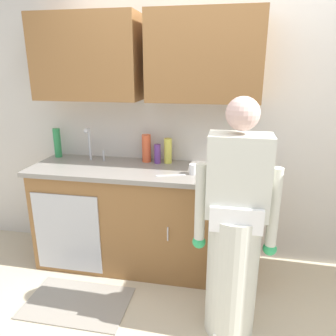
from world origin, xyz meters
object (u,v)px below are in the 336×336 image
person_at_sink (234,241)px  bottle_soap (146,148)px  cup_by_sink (194,169)px  bottle_water_short (157,154)px  bottle_dish_liquid (57,143)px  bottle_water_tall (168,151)px  knife_on_counter (171,175)px  sink (89,166)px

person_at_sink → bottle_soap: (-0.81, 0.87, 0.37)m
person_at_sink → bottle_soap: bearing=132.9°
person_at_sink → cup_by_sink: person_at_sink is taller
bottle_water_short → bottle_dish_liquid: size_ratio=0.63×
bottle_water_short → cup_by_sink: size_ratio=2.11×
bottle_water_tall → knife_on_counter: bottle_water_tall is taller
sink → bottle_water_tall: bearing=15.0°
bottle_water_short → cup_by_sink: 0.44m
sink → bottle_soap: bearing=21.3°
bottle_water_short → bottle_dish_liquid: (-0.99, 0.03, 0.05)m
bottle_water_tall → knife_on_counter: (0.09, -0.35, -0.11)m
sink → person_at_sink: person_at_sink is taller
bottle_water_short → sink: bearing=-165.1°
bottle_soap → cup_by_sink: (0.47, -0.28, -0.08)m
cup_by_sink → knife_on_counter: cup_by_sink is taller
bottle_soap → cup_by_sink: bearing=-30.8°
person_at_sink → bottle_water_tall: (-0.60, 0.86, 0.36)m
person_at_sink → cup_by_sink: (-0.34, 0.59, 0.29)m
bottle_soap → knife_on_counter: 0.48m
bottle_water_tall → knife_on_counter: bearing=-75.7°
sink → bottle_dish_liquid: size_ratio=1.79×
sink → knife_on_counter: sink is taller
bottle_soap → knife_on_counter: bearing=-50.9°
person_at_sink → knife_on_counter: 0.77m
bottle_soap → knife_on_counter: size_ratio=1.05×
bottle_water_short → bottle_water_tall: (0.09, 0.03, 0.03)m
cup_by_sink → sink: bearing=174.7°
bottle_soap → bottle_water_short: bearing=-16.1°
bottle_dish_liquid → bottle_soap: (0.88, 0.00, -0.01)m
bottle_water_short → bottle_dish_liquid: bottle_dish_liquid is taller
bottle_water_tall → person_at_sink: bearing=-54.9°
sink → person_at_sink: (1.30, -0.68, -0.23)m
person_at_sink → bottle_soap: person_at_sink is taller
bottle_water_tall → bottle_water_short: bearing=-164.3°
bottle_dish_liquid → bottle_water_tall: 1.08m
sink → cup_by_sink: 0.96m
sink → person_at_sink: bearing=-27.5°
bottle_soap → sink: bearing=-158.7°
person_at_sink → bottle_water_tall: person_at_sink is taller
sink → cup_by_sink: sink is taller
knife_on_counter → bottle_soap: bearing=110.9°
bottle_water_tall → bottle_dish_liquid: bearing=179.8°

